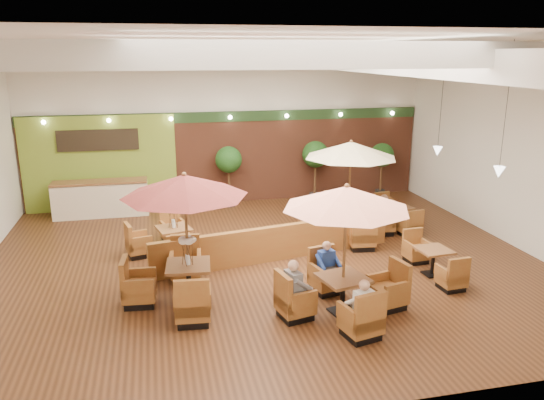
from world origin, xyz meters
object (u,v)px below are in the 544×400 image
object	(u,v)px
table_4	(433,262)
diner_4	(382,210)
diner_3	(362,222)
table_3	(165,238)
topiary_1	(315,157)
table_5	(390,218)
table_1	(345,227)
topiary_0	(229,162)
diner_2	(295,283)
table_2	(350,172)
table_0	(182,211)
booth_divider	(277,243)
service_counter	(101,199)
topiary_2	(382,157)
diner_1	(327,261)
diner_0	(362,302)

from	to	relation	value
table_4	diner_4	world-z (taller)	diner_4
diner_3	table_4	bearing A→B (deg)	-54.71
table_3	topiary_1	size ratio (longest dim) A/B	1.18
table_5	table_1	bearing A→B (deg)	-135.35
topiary_0	diner_2	world-z (taller)	topiary_0
table_2	topiary_0	bearing A→B (deg)	133.99
table_0	booth_divider	bearing A→B (deg)	42.19
service_counter	table_4	size ratio (longest dim) A/B	1.33
table_3	diner_3	world-z (taller)	table_3
service_counter	table_0	world-z (taller)	table_0
booth_divider	table_1	size ratio (longest dim) A/B	2.36
table_1	table_3	distance (m)	5.59
topiary_1	diner_3	distance (m)	5.01
table_4	table_5	xyz separation A→B (m)	(0.52, 3.56, -0.01)
table_4	diner_4	xyz separation A→B (m)	(0.04, 3.09, 0.42)
table_0	topiary_0	distance (m)	7.32
topiary_0	topiary_2	size ratio (longest dim) A/B	1.05
table_2	topiary_1	size ratio (longest dim) A/B	1.31
table_3	table_5	world-z (taller)	table_3
diner_1	table_5	bearing A→B (deg)	-143.55
table_4	topiary_2	xyz separation A→B (m)	(1.72, 6.98, 1.18)
table_4	diner_3	distance (m)	2.32
table_1	table_5	world-z (taller)	table_1
table_0	topiary_1	distance (m)	8.69
table_3	diner_2	xyz separation A→B (m)	(2.45, -4.16, 0.31)
topiary_2	table_5	bearing A→B (deg)	-109.35
table_4	diner_1	distance (m)	2.84
topiary_1	diner_0	world-z (taller)	topiary_1
table_3	diner_4	bearing A→B (deg)	-11.67
table_2	diner_1	size ratio (longest dim) A/B	3.91
table_5	topiary_2	size ratio (longest dim) A/B	1.16
diner_0	diner_4	distance (m)	6.14
booth_divider	diner_2	distance (m)	3.17
topiary_2	diner_2	world-z (taller)	topiary_2
table_3	diner_0	world-z (taller)	table_3
table_4	diner_0	xyz separation A→B (m)	(-2.79, -2.36, 0.41)
table_3	topiary_2	xyz separation A→B (m)	(7.97, 4.18, 1.06)
booth_divider	table_3	distance (m)	2.98
topiary_2	diner_0	bearing A→B (deg)	-115.80
booth_divider	topiary_1	xyz separation A→B (m)	(2.63, 5.20, 1.17)
diner_4	diner_3	bearing A→B (deg)	141.39
topiary_1	diner_4	world-z (taller)	topiary_1
topiary_0	topiary_1	world-z (taller)	topiary_1
topiary_1	diner_4	size ratio (longest dim) A/B	2.92
topiary_0	table_4	bearing A→B (deg)	-60.64
table_2	diner_1	bearing A→B (deg)	-110.32
topiary_1	topiary_2	size ratio (longest dim) A/B	1.08
table_2	diner_1	world-z (taller)	table_2
topiary_0	diner_3	xyz separation A→B (m)	(2.92, -4.93, -0.82)
service_counter	table_1	xyz separation A→B (m)	(5.39, -8.13, 1.28)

